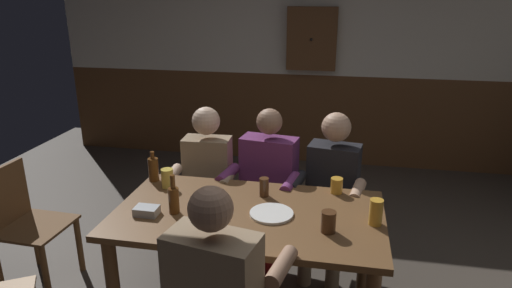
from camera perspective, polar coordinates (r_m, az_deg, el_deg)
name	(u,v)px	position (r m, az deg, el deg)	size (l,w,h in m)	color
back_wall_upper	(302,12)	(5.38, 5.82, 16.30)	(5.89, 0.12, 1.42)	beige
back_wall_wainscot	(299,117)	(5.58, 5.40, 3.36)	(5.89, 0.12, 1.08)	brown
dining_table	(248,228)	(2.81, -0.96, -10.53)	(1.62, 0.91, 0.75)	brown
person_0	(205,177)	(3.50, -6.41, -4.18)	(0.51, 0.50, 1.19)	#997F60
person_1	(266,181)	(3.40, 1.23, -4.75)	(0.59, 0.55, 1.20)	#6B2D66
person_2	(331,187)	(3.35, 9.42, -5.39)	(0.55, 0.57, 1.20)	black
chair_empty_near_right	(25,222)	(3.61, -27.21, -8.78)	(0.46, 0.46, 0.88)	brown
condiment_caddy	(147,211)	(2.79, -13.66, -8.20)	(0.14, 0.10, 0.05)	#B2B7BC
plate_0	(272,213)	(2.72, 1.97, -8.77)	(0.26, 0.26, 0.01)	white
bottle_0	(153,169)	(3.23, -12.84, -3.09)	(0.07, 0.07, 0.21)	#593314
bottle_1	(174,199)	(2.75, -10.36, -6.82)	(0.06, 0.06, 0.24)	#593314
pint_glass_0	(376,212)	(2.67, 14.91, -8.32)	(0.08, 0.08, 0.15)	gold
pint_glass_1	(328,222)	(2.55, 9.14, -9.68)	(0.08, 0.08, 0.12)	#4C2D19
pint_glass_2	(264,187)	(2.93, 1.03, -5.47)	(0.06, 0.06, 0.12)	#4C2D19
pint_glass_3	(200,216)	(2.58, -7.11, -9.01)	(0.07, 0.07, 0.14)	#E5C64C
pint_glass_4	(337,186)	(3.02, 10.15, -5.19)	(0.08, 0.08, 0.10)	gold
pint_glass_5	(167,178)	(3.11, -11.14, -4.26)	(0.08, 0.08, 0.13)	#E5C64C
wall_dart_cabinet	(312,39)	(5.26, 7.07, 13.06)	(0.56, 0.15, 0.70)	brown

